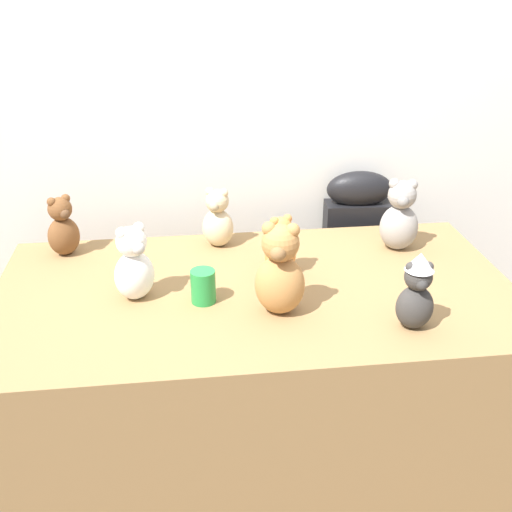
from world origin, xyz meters
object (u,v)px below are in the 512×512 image
Objects in this scene: instrument_case at (353,272)px; teddy_bear_snow at (134,265)px; teddy_bear_caramel at (280,272)px; teddy_bear_charcoal at (416,292)px; teddy_bear_chestnut at (63,228)px; teddy_bear_sand at (218,219)px; teddy_bear_ash at (400,217)px; party_cup_green at (203,286)px; display_table at (256,381)px; teddy_bear_ginger at (281,247)px.

teddy_bear_snow is (-0.91, -0.61, 0.40)m from instrument_case.
teddy_bear_caramel reaches higher than teddy_bear_snow.
teddy_bear_charcoal is (-0.08, -0.89, 0.40)m from instrument_case.
teddy_bear_caramel is 1.23× the size of teddy_bear_charcoal.
teddy_bear_snow is at bearing -87.08° from teddy_bear_chestnut.
teddy_bear_caramel is at bearing -117.49° from instrument_case.
teddy_bear_snow reaches higher than teddy_bear_chestnut.
teddy_bear_sand is at bearing 123.55° from teddy_bear_caramel.
teddy_bear_ash is 0.81m from party_cup_green.
teddy_bear_ash reaches higher than instrument_case.
party_cup_green is (-0.75, -0.31, -0.07)m from teddy_bear_ash.
teddy_bear_chestnut is at bearing 152.36° from display_table.
teddy_bear_caramel reaches higher than teddy_bear_ash.
teddy_bear_chestnut is at bearing 139.73° from party_cup_green.
teddy_bear_charcoal is at bearing -52.22° from teddy_bear_snow.
teddy_bear_ginger is at bearing 134.32° from teddy_bear_charcoal.
teddy_bear_ash is at bearing 79.44° from teddy_bear_charcoal.
teddy_bear_charcoal reaches higher than teddy_bear_sand.
teddy_bear_chestnut is at bearing 153.10° from teddy_bear_charcoal.
teddy_bear_charcoal is at bearing -89.98° from teddy_bear_ash.
teddy_bear_sand reaches higher than party_cup_green.
teddy_bear_chestnut reaches higher than display_table.
teddy_bear_ginger is 0.50m from teddy_bear_snow.
teddy_bear_snow is (-0.39, -0.01, 0.50)m from display_table.
teddy_bear_chestnut reaches higher than party_cup_green.
teddy_bear_ginger is 0.89× the size of teddy_bear_charcoal.
teddy_bear_sand is at bearing 105.88° from display_table.
party_cup_green is (-0.61, 0.23, -0.06)m from teddy_bear_charcoal.
teddy_bear_ginger is 0.95× the size of teddy_bear_chestnut.
teddy_bear_ash is at bearing 23.20° from display_table.
teddy_bear_ginger is at bearing -52.72° from teddy_bear_chestnut.
teddy_bear_ginger is 0.50m from teddy_bear_ash.
teddy_bear_chestnut is at bearing -170.91° from teddy_bear_ash.
party_cup_green is (-0.18, -0.07, 0.44)m from display_table.
teddy_bear_snow is 1.10× the size of teddy_bear_sand.
teddy_bear_caramel is 0.89m from teddy_bear_chestnut.
instrument_case is at bearing 75.45° from teddy_bear_caramel.
party_cup_green is (-0.23, 0.09, -0.09)m from teddy_bear_caramel.
teddy_bear_sand is 2.12× the size of party_cup_green.
teddy_bear_ash is 1.20× the size of teddy_bear_chestnut.
display_table is at bearing 149.22° from teddy_bear_charcoal.
teddy_bear_charcoal reaches higher than teddy_bear_ginger.
teddy_bear_snow is at bearing -177.95° from display_table.
teddy_bear_chestnut is 1.28m from teddy_bear_charcoal.
teddy_bear_sand is at bearing 18.34° from teddy_bear_snow.
teddy_bear_charcoal is at bearing -30.24° from teddy_bear_sand.
teddy_bear_caramel is 1.38× the size of teddy_bear_ginger.
teddy_bear_snow is 0.23m from party_cup_green.
instrument_case is (0.52, 0.60, 0.10)m from display_table.
teddy_bear_caramel is 0.26m from teddy_bear_ginger.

